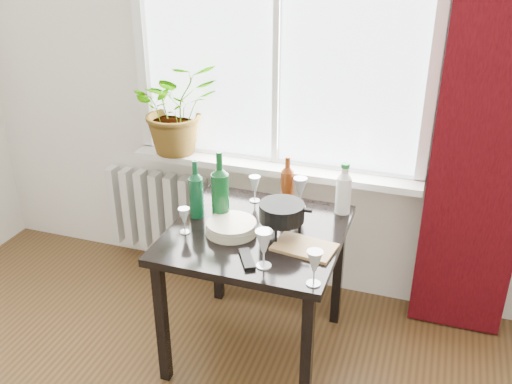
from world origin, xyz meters
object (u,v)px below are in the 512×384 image
(wine_bottle_right, at_px, (220,186))
(wineglass_back_left, at_px, (255,189))
(potted_plant, at_px, (176,107))
(wine_bottle_left, at_px, (196,189))
(wineglass_front_right, at_px, (264,248))
(plate_stack, at_px, (231,227))
(cleaning_bottle, at_px, (344,188))
(fondue_pot, at_px, (282,219))
(wineglass_back_center, at_px, (300,192))
(wineglass_front_left, at_px, (184,220))
(wineglass_far_right, at_px, (314,268))
(tv_remote, at_px, (247,259))
(radiator, at_px, (165,213))
(bottle_amber, at_px, (287,180))
(cutting_board, at_px, (304,247))
(table, at_px, (256,246))

(wine_bottle_right, height_order, wineglass_back_left, wine_bottle_right)
(potted_plant, xyz_separation_m, wine_bottle_right, (0.50, -0.56, -0.19))
(wine_bottle_left, bearing_deg, wineglass_front_right, -35.75)
(potted_plant, distance_m, plate_stack, 0.96)
(cleaning_bottle, relative_size, fondue_pot, 1.11)
(wineglass_back_center, bearing_deg, wine_bottle_right, -142.16)
(cleaning_bottle, xyz_separation_m, wineglass_front_left, (-0.70, -0.46, -0.07))
(wineglass_far_right, distance_m, plate_stack, 0.58)
(tv_remote, bearing_deg, wineglass_front_right, -42.35)
(radiator, height_order, bottle_amber, bottle_amber)
(wineglass_back_left, relative_size, wineglass_front_left, 1.10)
(wineglass_far_right, distance_m, cutting_board, 0.30)
(potted_plant, bearing_deg, bottle_amber, -20.18)
(wineglass_back_center, distance_m, fondue_pot, 0.32)
(cutting_board, bearing_deg, wineglass_back_left, 133.77)
(radiator, height_order, wineglass_far_right, wineglass_far_right)
(wine_bottle_right, bearing_deg, cleaning_bottle, 26.38)
(wineglass_front_left, relative_size, cutting_board, 0.48)
(table, distance_m, fondue_pot, 0.22)
(potted_plant, height_order, tv_remote, potted_plant)
(wineglass_front_right, height_order, wineglass_back_center, wineglass_front_right)
(table, distance_m, cutting_board, 0.30)
(wineglass_back_center, relative_size, plate_stack, 0.68)
(table, height_order, wineglass_far_right, wineglass_far_right)
(plate_stack, bearing_deg, wineglass_far_right, -32.01)
(fondue_pot, bearing_deg, wine_bottle_right, 179.17)
(plate_stack, distance_m, cutting_board, 0.38)
(plate_stack, height_order, fondue_pot, fondue_pot)
(wine_bottle_left, height_order, wineglass_front_left, wine_bottle_left)
(wineglass_far_right, xyz_separation_m, wineglass_back_center, (-0.24, 0.67, 0.00))
(table, height_order, bottle_amber, bottle_amber)
(wineglass_front_left, bearing_deg, wineglass_far_right, -17.97)
(wineglass_back_left, bearing_deg, potted_plant, 153.18)
(wine_bottle_left, relative_size, plate_stack, 1.21)
(table, xyz_separation_m, wineglass_front_right, (0.13, -0.29, 0.18))
(wineglass_front_left, distance_m, plate_stack, 0.23)
(bottle_amber, distance_m, plate_stack, 0.43)
(table, bearing_deg, potted_plant, 139.27)
(wineglass_front_left, distance_m, cutting_board, 0.60)
(wineglass_front_right, distance_m, wineglass_far_right, 0.25)
(radiator, xyz_separation_m, wine_bottle_left, (0.51, -0.58, 0.52))
(tv_remote, height_order, cutting_board, tv_remote)
(radiator, distance_m, wine_bottle_right, 1.03)
(cutting_board, bearing_deg, plate_stack, 174.39)
(wine_bottle_left, bearing_deg, cleaning_bottle, 21.91)
(fondue_pot, xyz_separation_m, tv_remote, (-0.08, -0.27, -0.08))
(potted_plant, distance_m, bottle_amber, 0.86)
(radiator, bearing_deg, wine_bottle_right, -42.24)
(wine_bottle_right, relative_size, bottle_amber, 1.35)
(wineglass_back_center, xyz_separation_m, cutting_board, (0.13, -0.40, -0.08))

